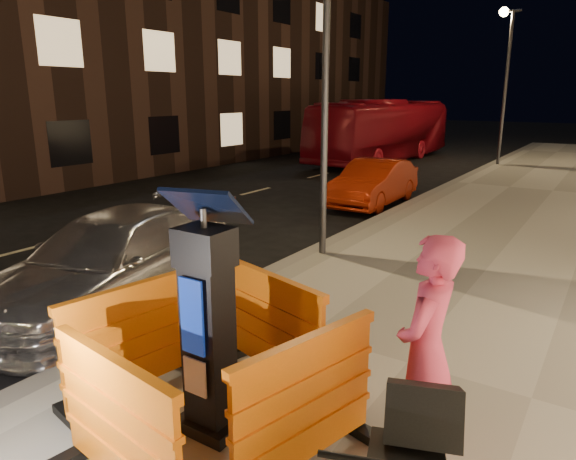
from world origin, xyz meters
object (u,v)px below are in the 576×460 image
Objects in this scene: car_silver at (117,303)px; bus_doubledecker at (382,161)px; barrier_bldgside at (306,406)px; barrier_front at (118,429)px; car_red at (373,205)px; man at (426,352)px; barrier_kerbside at (134,341)px; barrier_back at (274,328)px; parking_kiosk at (208,321)px.

car_silver is 18.22m from bus_doubledecker.
barrier_bldgside is 20.95m from bus_doubledecker.
car_red is at bearing 112.81° from barrier_front.
man is (8.36, -18.86, 1.07)m from bus_doubledecker.
barrier_front is 0.78× the size of man.
barrier_kerbside is 0.78× the size of man.
barrier_back is 1.34m from barrier_bldgside.
parking_kiosk is 1.05m from barrier_front.
bus_doubledecker is at bearing 121.70° from parking_kiosk.
barrier_front is 0.32× the size of car_silver.
barrier_kerbside reaches higher than car_silver.
parking_kiosk is at bearing 104.64° from barrier_bldgside.
barrier_back reaches higher than car_silver.
barrier_back is 9.70m from car_red.
barrier_kerbside is (-0.95, -0.95, 0.00)m from barrier_back.
car_red is 10.05m from bus_doubledecker.
barrier_back is (0.00, 0.95, -0.45)m from parking_kiosk.
parking_kiosk reaches higher than man.
barrier_front is (0.00, -0.95, -0.45)m from parking_kiosk.
barrier_bldgside is 0.99m from man.
parking_kiosk is 10.65m from car_red.
barrier_bldgside reaches higher than car_red.
car_red is at bearing 22.11° from barrier_kerbside.
barrier_back reaches higher than car_red.
barrier_bldgside is (0.95, 0.95, 0.00)m from barrier_front.
car_silver is 8.55m from car_red.
parking_kiosk is at bearing -74.36° from barrier_back.
barrier_front is 0.38× the size of car_red.
parking_kiosk reaches higher than barrier_kerbside.
barrier_bldgside is at bearing 52.64° from barrier_front.
barrier_front is 1.90m from barrier_back.
barrier_back is 0.14× the size of bus_doubledecker.
bus_doubledecker is (-6.73, 20.43, -0.71)m from barrier_front.
barrier_back is 1.70m from man.
barrier_front is at bearing -68.53° from bus_doubledecker.
barrier_bldgside is 10.91m from car_red.
car_red is 2.04× the size of man.
man is at bearing 4.23° from barrier_back.
parking_kiosk is 0.20× the size of bus_doubledecker.
bus_doubledecker is (-3.72, 9.34, 0.00)m from car_red.
bus_doubledecker is (-6.73, 18.53, -0.71)m from barrier_back.
barrier_kerbside reaches higher than car_red.
man is at bearing -62.86° from bus_doubledecker.
parking_kiosk is at bearing -79.36° from barrier_kerbside.
car_red is (0.25, 8.55, 0.00)m from car_silver.
man is at bearing -65.82° from barrier_kerbside.
barrier_kerbside is at bearing -70.24° from bus_doubledecker.
man is (4.64, -9.52, 1.07)m from car_red.
car_red is 10.65m from man.
bus_doubledecker is (-6.73, 19.48, -1.16)m from parking_kiosk.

